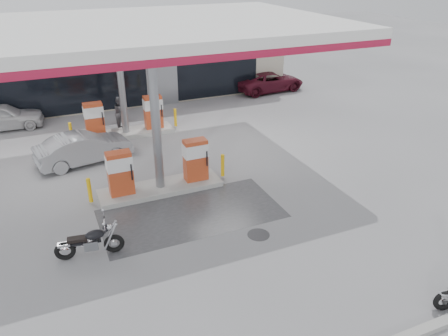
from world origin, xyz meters
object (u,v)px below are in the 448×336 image
at_px(pump_island_near, 160,173).
at_px(hatchback_silver, 84,148).
at_px(pump_island_far, 125,121).
at_px(sedan_white, 2,117).
at_px(parked_car_right, 269,81).
at_px(attendant, 121,113).
at_px(parked_motorcycle, 90,243).

distance_m(pump_island_near, hatchback_silver, 4.23).
relative_size(pump_island_far, hatchback_silver, 1.32).
xyz_separation_m(sedan_white, parked_car_right, (15.43, 0.81, -0.03)).
bearing_deg(attendant, pump_island_near, -164.44).
bearing_deg(parked_car_right, pump_island_near, 130.42).
bearing_deg(hatchback_silver, sedan_white, 18.69).
distance_m(parked_motorcycle, hatchback_silver, 6.64).
bearing_deg(attendant, hatchback_silver, 162.39).
relative_size(pump_island_near, pump_island_far, 1.00).
xyz_separation_m(attendant, parked_car_right, (9.98, 3.00, -0.19)).
relative_size(sedan_white, parked_car_right, 0.85).
relative_size(parked_motorcycle, parked_car_right, 0.43).
xyz_separation_m(hatchback_silver, parked_car_right, (12.22, 6.40, -0.01)).
relative_size(pump_island_near, sedan_white, 1.34).
xyz_separation_m(parked_motorcycle, parked_car_right, (12.90, 13.00, 0.18)).
bearing_deg(pump_island_near, attendant, 89.87).
height_order(hatchback_silver, parked_car_right, hatchback_silver).
distance_m(pump_island_far, hatchback_silver, 3.27).
height_order(pump_island_near, attendant, pump_island_near).
height_order(attendant, parked_car_right, attendant).
relative_size(pump_island_far, attendant, 3.13).
relative_size(pump_island_near, parked_motorcycle, 2.63).
bearing_deg(attendant, parked_motorcycle, 179.42).
xyz_separation_m(parked_motorcycle, sedan_white, (-2.53, 12.19, 0.21)).
distance_m(pump_island_near, parked_motorcycle, 4.18).
bearing_deg(hatchback_silver, pump_island_near, -159.60).
xyz_separation_m(pump_island_far, attendant, (0.02, 1.00, 0.11)).
bearing_deg(sedan_white, attendant, -109.91).
relative_size(parked_motorcycle, hatchback_silver, 0.50).
bearing_deg(pump_island_far, pump_island_near, -90.00).
distance_m(pump_island_near, pump_island_far, 6.00).
distance_m(pump_island_far, attendant, 1.01).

